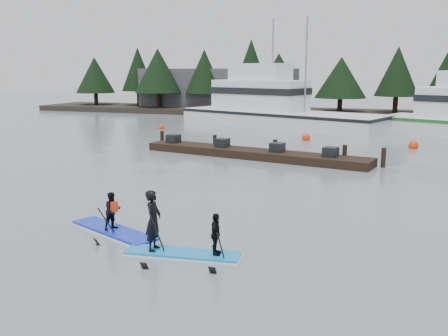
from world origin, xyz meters
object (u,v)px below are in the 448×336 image
(floating_dock, at_px, (253,154))
(paddleboard_duo, at_px, (177,233))
(fishing_boat_large, at_px, (275,117))
(paddleboard_solo, at_px, (113,222))

(floating_dock, xyz_separation_m, paddleboard_duo, (2.27, -15.16, 0.38))
(fishing_boat_large, bearing_deg, paddleboard_solo, -66.10)
(paddleboard_duo, bearing_deg, fishing_boat_large, 91.99)
(paddleboard_solo, xyz_separation_m, paddleboard_duo, (2.59, -1.05, 0.25))
(paddleboard_solo, relative_size, paddleboard_duo, 1.08)
(fishing_boat_large, relative_size, floating_dock, 1.41)
(fishing_boat_large, bearing_deg, paddleboard_duo, -61.54)
(fishing_boat_large, relative_size, paddleboard_solo, 5.56)
(floating_dock, relative_size, paddleboard_solo, 3.95)
(fishing_boat_large, bearing_deg, floating_dock, -61.19)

